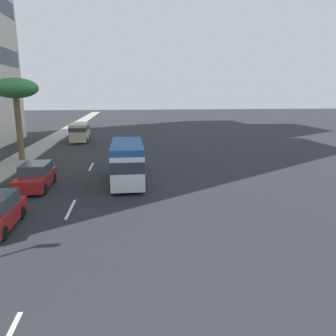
# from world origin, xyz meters

# --- Properties ---
(ground_plane) EXTENTS (198.00, 198.00, 0.00)m
(ground_plane) POSITION_xyz_m (31.50, 0.00, 0.00)
(ground_plane) COLOR #26282B
(sidewalk_right) EXTENTS (162.00, 2.74, 0.15)m
(sidewalk_right) POSITION_xyz_m (31.50, 7.23, 0.07)
(sidewalk_right) COLOR #9E9B93
(sidewalk_right) RESTS_ON ground_plane
(lane_stripe_mid) EXTENTS (3.20, 0.16, 0.01)m
(lane_stripe_mid) POSITION_xyz_m (14.29, 0.00, 0.01)
(lane_stripe_mid) COLOR silver
(lane_stripe_mid) RESTS_ON ground_plane
(lane_stripe_far) EXTENTS (3.20, 0.16, 0.01)m
(lane_stripe_far) POSITION_xyz_m (25.28, 0.00, 0.01)
(lane_stripe_far) COLOR silver
(lane_stripe_far) RESTS_ON ground_plane
(car_second) EXTENTS (4.57, 1.94, 1.70)m
(car_second) POSITION_xyz_m (18.97, 3.03, 0.80)
(car_second) COLOR #A51E1E
(car_second) RESTS_ON ground_plane
(van_third) EXTENTS (5.30, 2.22, 2.47)m
(van_third) POSITION_xyz_m (41.20, 3.06, 1.42)
(van_third) COLOR beige
(van_third) RESTS_ON ground_plane
(minibus_fourth) EXTENTS (6.61, 2.35, 2.95)m
(minibus_fourth) POSITION_xyz_m (19.52, -3.25, 1.62)
(minibus_fourth) COLOR silver
(minibus_fourth) RESTS_ON ground_plane
(palm_tree) EXTENTS (4.13, 4.13, 7.65)m
(palm_tree) POSITION_xyz_m (28.67, 6.87, 6.66)
(palm_tree) COLOR brown
(palm_tree) RESTS_ON sidewalk_right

